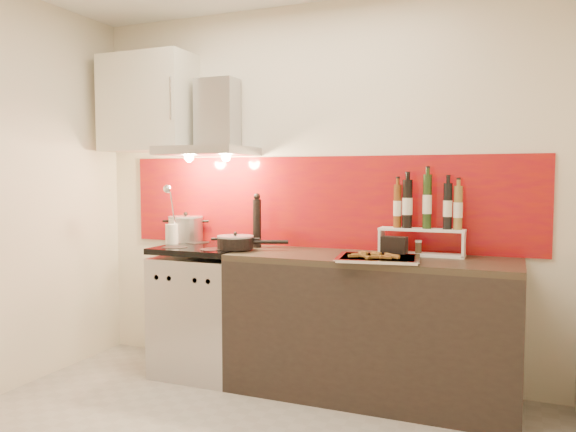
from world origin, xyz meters
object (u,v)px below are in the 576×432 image
at_px(counter, 370,327).
at_px(baking_tray, 378,258).
at_px(stock_pot, 186,229).
at_px(saute_pan, 237,242).
at_px(range_stove, 205,311).
at_px(pepper_mill, 257,221).

distance_m(counter, baking_tray, 0.50).
distance_m(stock_pot, saute_pan, 0.62).
distance_m(stock_pot, baking_tray, 1.61).
height_order(range_stove, baking_tray, baking_tray).
bearing_deg(counter, baking_tray, -62.45).
xyz_separation_m(range_stove, stock_pot, (-0.28, 0.20, 0.56)).
relative_size(stock_pot, pepper_mill, 0.68).
xyz_separation_m(saute_pan, baking_tray, (1.00, -0.10, -0.04)).
relative_size(saute_pan, pepper_mill, 1.20).
xyz_separation_m(stock_pot, saute_pan, (0.57, -0.26, -0.05)).
bearing_deg(saute_pan, baking_tray, -5.71).
height_order(counter, baking_tray, baking_tray).
bearing_deg(pepper_mill, saute_pan, -107.99).
height_order(counter, stock_pot, stock_pot).
relative_size(counter, stock_pot, 6.85).
xyz_separation_m(saute_pan, pepper_mill, (0.06, 0.19, 0.13)).
height_order(stock_pot, saute_pan, stock_pot).
bearing_deg(baking_tray, pepper_mill, 162.61).
distance_m(range_stove, saute_pan, 0.59).
bearing_deg(saute_pan, range_stove, 168.66).
distance_m(range_stove, pepper_mill, 0.75).
bearing_deg(saute_pan, pepper_mill, 72.01).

